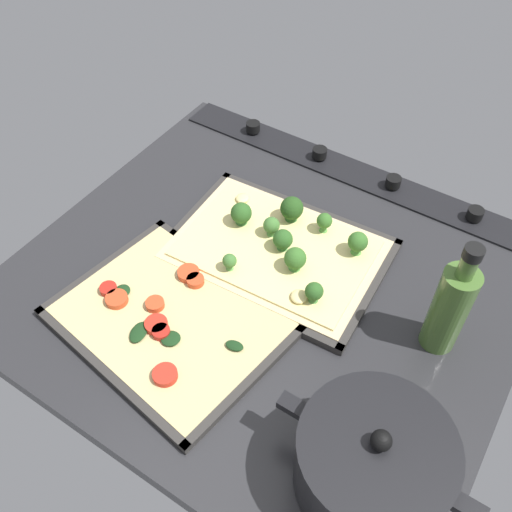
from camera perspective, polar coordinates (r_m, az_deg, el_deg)
The scene contains 8 objects.
ground_plane at distance 91.60cm, azimuth 1.14°, elevation -3.01°, with size 76.14×68.45×3.00cm, color #28282B.
stove_control_panel at distance 109.70cm, azimuth 9.85°, elevation 8.33°, with size 73.10×7.00×2.60cm.
baking_tray_front at distance 93.63cm, azimuth 1.98°, elevation 0.26°, with size 36.02×26.49×1.30cm.
broccoli_pizza at distance 92.69cm, azimuth 2.35°, elevation 1.00°, with size 33.49×23.96×5.85cm.
baking_tray_back at distance 86.20cm, azimuth -8.46°, elevation -6.41°, with size 35.91×29.95×1.30cm.
veggie_pizza_back at distance 85.69cm, azimuth -8.67°, elevation -6.11°, with size 33.18×27.22×1.90cm.
cooking_pot at distance 71.23cm, azimuth 11.56°, elevation -19.64°, with size 25.13×18.29×12.61cm.
oil_bottle at distance 81.44cm, azimuth 18.85°, elevation -4.87°, with size 5.05×5.05×19.93cm.
Camera 1 is at (-29.43, 48.66, 70.31)cm, focal length 39.98 mm.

